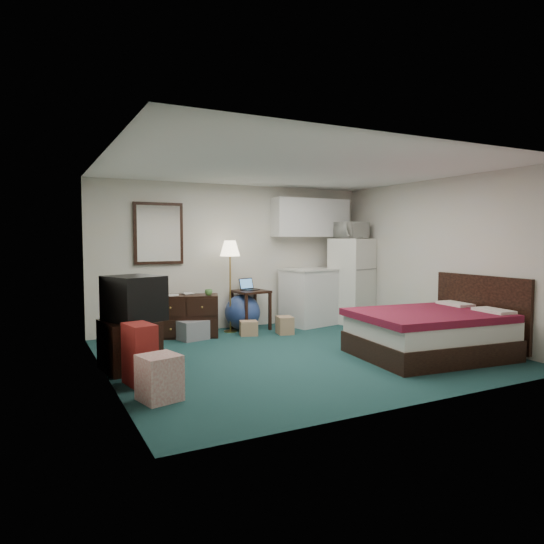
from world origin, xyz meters
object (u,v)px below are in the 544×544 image
fridge (352,281)px  dresser (187,316)px  desk (251,310)px  suitcase (140,354)px  floor_lamp (230,286)px  kitchen_counter (310,297)px  tv_stand (130,345)px  bed (429,334)px

fridge → dresser: bearing=159.9°
desk → fridge: size_ratio=0.43×
fridge → suitcase: 4.81m
floor_lamp → kitchen_counter: (1.55, -0.01, -0.27)m
desk → tv_stand: (-2.36, -1.68, -0.04)m
fridge → floor_lamp: bearing=157.5°
fridge → suitcase: fridge is taller
floor_lamp → fridge: (2.33, -0.22, 0.02)m
desk → suitcase: (-2.38, -2.35, -0.01)m
floor_lamp → fridge: size_ratio=0.98×
dresser → kitchen_counter: (2.32, 0.05, 0.16)m
suitcase → floor_lamp: bearing=38.4°
tv_stand → dresser: bearing=44.3°
floor_lamp → desk: 0.59m
dresser → fridge: 3.14m
desk → bed: bearing=-72.5°
tv_stand → suitcase: (-0.02, -0.67, 0.03)m
floor_lamp → suitcase: floor_lamp is taller
dresser → tv_stand: bearing=-107.3°
desk → bed: size_ratio=0.36×
kitchen_counter → bed: kitchen_counter is taller
floor_lamp → tv_stand: size_ratio=2.37×
dresser → desk: 1.18m
dresser → tv_stand: dresser is taller
fridge → tv_stand: size_ratio=2.42×
bed → tv_stand: bed is taller
dresser → fridge: fridge is taller
kitchen_counter → bed: bearing=-99.1°
floor_lamp → kitchen_counter: floor_lamp is taller
tv_stand → desk: bearing=26.9°
dresser → tv_stand: 1.98m
floor_lamp → tv_stand: (-1.96, -1.63, -0.47)m
floor_lamp → suitcase: size_ratio=2.32×
floor_lamp → bed: (1.72, -2.78, -0.47)m
bed → tv_stand: bearing=168.6°
desk → fridge: (1.93, -0.26, 0.44)m
floor_lamp → suitcase: 3.07m
floor_lamp → fridge: 2.34m
fridge → tv_stand: (-4.30, -1.42, -0.49)m
dresser → desk: bearing=25.1°
desk → kitchen_counter: bearing=-10.7°
suitcase → fridge: bearing=14.9°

